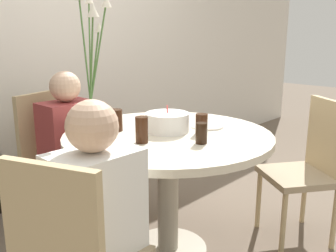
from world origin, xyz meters
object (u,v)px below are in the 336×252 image
object	(u,v)px
side_plate	(207,126)
drink_glass_0	(94,128)
person_boy	(70,155)
person_guest	(98,239)
chair_left_flank	(52,150)
drink_glass_2	(202,124)
chair_right_flank	(310,163)
flower_vase	(92,103)
drink_glass_4	(142,130)
drink_glass_1	(201,133)
drink_glass_3	(116,120)
birthday_cake	(167,122)

from	to	relation	value
side_plate	drink_glass_0	xyz separation A→B (m)	(-0.62, 0.27, 0.06)
person_boy	person_guest	bearing A→B (deg)	-117.14
chair_left_flank	drink_glass_2	xyz separation A→B (m)	(0.34, -1.04, 0.30)
chair_right_flank	drink_glass_2	xyz separation A→B (m)	(-0.63, 0.38, 0.30)
flower_vase	drink_glass_4	xyz separation A→B (m)	(0.23, -0.09, -0.16)
flower_vase	drink_glass_1	world-z (taller)	flower_vase
side_plate	person_boy	bearing A→B (deg)	119.37
drink_glass_4	person_boy	distance (m)	0.83
flower_vase	drink_glass_4	size ratio (longest dim) A/B	5.48
chair_right_flank	person_guest	world-z (taller)	person_guest
chair_right_flank	drink_glass_1	xyz separation A→B (m)	(-0.78, 0.27, 0.30)
chair_right_flank	drink_glass_2	size ratio (longest dim) A/B	7.95
drink_glass_0	person_guest	world-z (taller)	person_guest
drink_glass_3	person_boy	bearing A→B (deg)	92.91
drink_glass_0	drink_glass_4	xyz separation A→B (m)	(0.13, -0.23, 0.01)
chair_left_flank	drink_glass_4	xyz separation A→B (m)	(-0.00, -0.92, 0.31)
flower_vase	birthday_cake	bearing A→B (deg)	-3.84
birthday_cake	drink_glass_0	size ratio (longest dim) A/B	1.98
person_guest	drink_glass_4	bearing A→B (deg)	26.66
flower_vase	side_plate	world-z (taller)	flower_vase
chair_right_flank	birthday_cake	distance (m)	0.96
chair_left_flank	side_plate	xyz separation A→B (m)	(0.49, -0.96, 0.25)
drink_glass_1	drink_glass_4	distance (m)	0.31
side_plate	person_guest	distance (m)	1.02
drink_glass_4	flower_vase	bearing A→B (deg)	157.94
birthday_cake	person_guest	distance (m)	0.84
drink_glass_1	drink_glass_0	bearing A→B (deg)	125.42
chair_right_flank	person_boy	distance (m)	1.57
drink_glass_1	person_guest	size ratio (longest dim) A/B	0.10
drink_glass_0	drink_glass_4	bearing A→B (deg)	-60.83
person_boy	person_guest	xyz separation A→B (m)	(-0.51, -1.00, 0.00)
drink_glass_4	person_boy	xyz separation A→B (m)	(0.04, 0.76, -0.32)
side_plate	person_guest	bearing A→B (deg)	-168.79
drink_glass_2	birthday_cake	bearing A→B (deg)	116.03
drink_glass_0	drink_glass_2	xyz separation A→B (m)	(0.47, -0.35, -0.01)
flower_vase	drink_glass_2	world-z (taller)	flower_vase
drink_glass_3	drink_glass_0	bearing A→B (deg)	-163.96
chair_right_flank	drink_glass_4	distance (m)	1.14
chair_right_flank	side_plate	bearing A→B (deg)	-97.74
chair_left_flank	chair_right_flank	size ratio (longest dim) A/B	1.00
chair_left_flank	drink_glass_1	bearing A→B (deg)	-94.99
person_boy	drink_glass_3	bearing A→B (deg)	-87.09
flower_vase	drink_glass_3	world-z (taller)	flower_vase
flower_vase	drink_glass_0	size ratio (longest dim) A/B	5.94
side_plate	drink_glass_1	distance (m)	0.35
drink_glass_1	drink_glass_3	xyz separation A→B (m)	(-0.13, 0.52, 0.01)
drink_glass_4	drink_glass_1	bearing A→B (deg)	-49.20
drink_glass_2	person_guest	xyz separation A→B (m)	(-0.81, -0.12, -0.31)
drink_glass_0	drink_glass_4	size ratio (longest dim) A/B	0.92
drink_glass_4	person_boy	size ratio (longest dim) A/B	0.13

